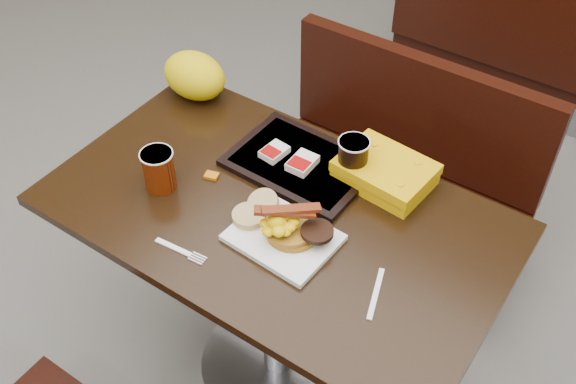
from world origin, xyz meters
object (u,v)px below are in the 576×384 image
Objects in this scene: fork at (173,247)px; knife at (376,293)px; hashbrown_sleeve_right at (302,163)px; paper_bag at (195,76)px; table_near at (278,297)px; bench_near_n at (389,170)px; hashbrown_sleeve_left at (274,152)px; tray at (301,163)px; coffee_cup_far at (353,157)px; clamshell at (385,172)px; coffee_cup_near at (159,170)px; pancake_stack at (293,229)px; platter at (283,238)px; bench_far_s at (512,26)px.

fork is 0.95× the size of knife.
paper_bag is (-0.47, 0.11, 0.04)m from hashbrown_sleeve_right.
table_near reaches higher than bench_near_n.
hashbrown_sleeve_left is at bearing 126.69° from table_near.
fork is 0.70× the size of paper_bag.
hashbrown_sleeve_right is (0.01, -0.02, 0.02)m from tray.
clamshell is (0.08, 0.04, -0.04)m from coffee_cup_far.
coffee_cup_near is at bearing -141.87° from coffee_cup_far.
hashbrown_sleeve_right is (0.11, 0.41, 0.03)m from fork.
pancake_stack reaches higher than fork.
bench_near_n is 0.64m from clamshell.
paper_bag is (-0.45, 0.09, 0.06)m from tray.
platter reaches higher than fork.
pancake_stack is 1.15× the size of coffee_cup_near.
knife is at bearing -80.16° from bench_far_s.
table_near is 0.72m from paper_bag.
platter is (0.07, -1.97, 0.40)m from bench_far_s.
hashbrown_sleeve_right is (-0.03, -0.54, 0.42)m from bench_near_n.
hashbrown_sleeve_left is 0.36× the size of paper_bag.
paper_bag reaches higher than knife.
pancake_stack reaches higher than knife.
knife is at bearing -0.30° from platter.
tray is (-0.13, 0.23, -0.02)m from pancake_stack.
knife is 0.73× the size of paper_bag.
bench_far_s is 7.46× the size of pancake_stack.
coffee_cup_near is 0.52m from coffee_cup_far.
paper_bag is (-0.67, 0.02, 0.04)m from clamshell.
platter is at bearing -44.43° from hashbrown_sleeve_left.
coffee_cup_far is at bearing 38.13° from coffee_cup_near.
pancake_stack is (0.09, -0.75, 0.42)m from bench_near_n.
hashbrown_sleeve_right is at bearing 117.92° from pancake_stack.
fork is at bearing -105.37° from hashbrown_sleeve_right.
knife is 0.63× the size of clamshell.
knife is 0.53m from hashbrown_sleeve_left.
tray is 5.08× the size of hashbrown_sleeve_left.
hashbrown_sleeve_right is at bearing 9.07° from hashbrown_sleeve_left.
paper_bag reaches higher than coffee_cup_far.
hashbrown_sleeve_left is 0.09m from hashbrown_sleeve_right.
pancake_stack is at bearing -87.44° from bench_far_s.
knife is at bearing -8.12° from pancake_stack.
hashbrown_sleeve_right reaches higher than table_near.
bench_near_n is 13.24× the size of hashbrown_sleeve_left.
coffee_cup_far is (0.22, 0.06, 0.05)m from hashbrown_sleeve_left.
bench_far_s is 2.00m from pancake_stack.
bench_far_s is 1.79m from hashbrown_sleeve_right.
coffee_cup_near is 0.56× the size of paper_bag.
clamshell is (0.49, 0.36, -0.03)m from coffee_cup_near.
clamshell is at bearing 73.57° from pancake_stack.
coffee_cup_near reaches higher than hashbrown_sleeve_right.
knife is 0.92m from paper_bag.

